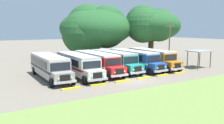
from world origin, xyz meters
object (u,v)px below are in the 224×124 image
(parked_bus_slot_1, at_px, (78,64))
(parked_bus_slot_2, at_px, (97,62))
(waiting_shelter, at_px, (199,52))
(parked_bus_slot_5, at_px, (152,57))
(broad_shade_tree, at_px, (95,28))
(parked_bus_slot_0, at_px, (50,65))
(parked_bus_slot_3, at_px, (114,60))
(parked_bus_slot_4, at_px, (134,59))
(secondary_tree, at_px, (150,25))
(utility_pole, at_px, (169,42))

(parked_bus_slot_1, height_order, parked_bus_slot_2, same)
(waiting_shelter, bearing_deg, parked_bus_slot_5, 144.30)
(parked_bus_slot_5, bearing_deg, broad_shade_tree, -162.16)
(parked_bus_slot_0, bearing_deg, parked_bus_slot_3, 92.93)
(parked_bus_slot_4, xyz_separation_m, secondary_tree, (10.79, 8.81, 5.28))
(parked_bus_slot_2, bearing_deg, secondary_tree, 117.59)
(utility_pole, bearing_deg, parked_bus_slot_4, -177.17)
(broad_shade_tree, xyz_separation_m, waiting_shelter, (9.18, -17.44, -3.71))
(parked_bus_slot_0, height_order, parked_bus_slot_4, same)
(parked_bus_slot_0, xyz_separation_m, parked_bus_slot_1, (3.47, -0.69, 0.00))
(utility_pole, bearing_deg, broad_shade_tree, 120.67)
(parked_bus_slot_0, relative_size, parked_bus_slot_1, 1.00)
(parked_bus_slot_2, xyz_separation_m, broad_shade_tree, (6.43, 12.67, 4.58))
(parked_bus_slot_1, bearing_deg, parked_bus_slot_3, 100.13)
(waiting_shelter, bearing_deg, parked_bus_slot_2, 163.01)
(parked_bus_slot_2, height_order, secondary_tree, secondary_tree)
(parked_bus_slot_1, relative_size, broad_shade_tree, 0.75)
(parked_bus_slot_0, bearing_deg, utility_pole, 91.57)
(parked_bus_slot_3, bearing_deg, waiting_shelter, 68.87)
(parked_bus_slot_1, distance_m, parked_bus_slot_5, 12.78)
(waiting_shelter, bearing_deg, broad_shade_tree, 117.76)
(parked_bus_slot_4, xyz_separation_m, utility_pole, (7.80, 0.39, 2.23))
(parked_bus_slot_3, xyz_separation_m, utility_pole, (10.99, -0.30, 2.23))
(parked_bus_slot_0, bearing_deg, secondary_tree, 111.34)
(parked_bus_slot_0, relative_size, broad_shade_tree, 0.75)
(broad_shade_tree, xyz_separation_m, utility_pole, (7.51, -12.67, -2.35))
(parked_bus_slot_1, xyz_separation_m, broad_shade_tree, (9.57, 13.23, 4.58))
(broad_shade_tree, distance_m, secondary_tree, 11.35)
(parked_bus_slot_1, bearing_deg, broad_shade_tree, 146.23)
(parked_bus_slot_4, distance_m, secondary_tree, 14.90)
(parked_bus_slot_5, relative_size, utility_pole, 1.54)
(parked_bus_slot_3, distance_m, utility_pole, 11.22)
(utility_pole, height_order, waiting_shelter, utility_pole)
(parked_bus_slot_5, distance_m, secondary_tree, 12.66)
(parked_bus_slot_3, xyz_separation_m, waiting_shelter, (12.66, -5.06, 0.87))
(parked_bus_slot_1, xyz_separation_m, secondary_tree, (20.07, 8.99, 5.28))
(parked_bus_slot_3, relative_size, broad_shade_tree, 0.75)
(parked_bus_slot_1, height_order, secondary_tree, secondary_tree)
(parked_bus_slot_0, height_order, parked_bus_slot_1, same)
(parked_bus_slot_2, relative_size, utility_pole, 1.52)
(secondary_tree, xyz_separation_m, waiting_shelter, (-1.32, -13.19, -4.41))
(parked_bus_slot_1, height_order, parked_bus_slot_4, same)
(parked_bus_slot_0, xyz_separation_m, broad_shade_tree, (13.04, 12.54, 4.58))
(utility_pole, bearing_deg, parked_bus_slot_0, 179.64)
(parked_bus_slot_4, bearing_deg, parked_bus_slot_1, -89.73)
(parked_bus_slot_0, distance_m, parked_bus_slot_2, 6.61)
(parked_bus_slot_1, relative_size, parked_bus_slot_5, 0.99)
(parked_bus_slot_0, height_order, parked_bus_slot_5, same)
(parked_bus_slot_5, bearing_deg, parked_bus_slot_3, -92.49)
(parked_bus_slot_5, distance_m, utility_pole, 4.87)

